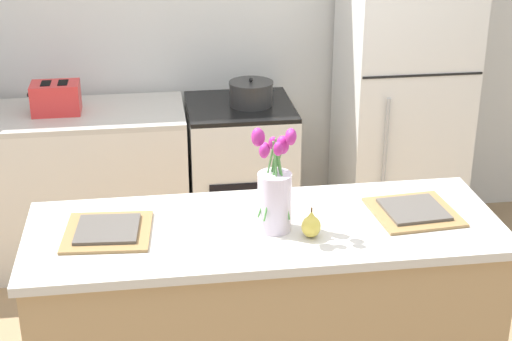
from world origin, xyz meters
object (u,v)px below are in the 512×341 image
at_px(plate_setting_left, 108,231).
at_px(pear_figurine, 311,225).
at_px(stove_range, 241,178).
at_px(flower_vase, 274,190).
at_px(toaster, 56,98).
at_px(refrigerator, 401,96).
at_px(cooking_pot, 251,93).
at_px(plate_setting_right, 414,211).

bearing_deg(plate_setting_left, pear_figurine, -10.03).
bearing_deg(stove_range, pear_figurine, -88.26).
xyz_separation_m(flower_vase, toaster, (-0.94, 1.63, -0.12)).
relative_size(refrigerator, cooking_pot, 7.28).
relative_size(pear_figurine, cooking_pot, 0.47).
bearing_deg(pear_figurine, toaster, 121.95).
distance_m(stove_range, plate_setting_left, 1.80).
xyz_separation_m(stove_range, plate_setting_left, (-0.69, -1.58, 0.51)).
xyz_separation_m(flower_vase, plate_setting_right, (0.56, 0.05, -0.15)).
xyz_separation_m(toaster, cooking_pot, (1.08, -0.01, -0.02)).
bearing_deg(plate_setting_right, stove_range, 107.16).
distance_m(refrigerator, toaster, 1.97).
bearing_deg(flower_vase, plate_setting_right, 5.49).
xyz_separation_m(plate_setting_left, cooking_pot, (0.75, 1.56, 0.01)).
distance_m(flower_vase, plate_setting_right, 0.58).
height_order(stove_range, pear_figurine, pear_figurine).
xyz_separation_m(stove_range, flower_vase, (-0.07, -1.63, 0.66)).
bearing_deg(flower_vase, refrigerator, 57.96).
bearing_deg(refrigerator, plate_setting_right, -106.30).
bearing_deg(pear_figurine, plate_setting_right, 16.72).
distance_m(plate_setting_left, plate_setting_right, 1.18).
bearing_deg(pear_figurine, stove_range, 91.74).
relative_size(flower_vase, toaster, 1.50).
relative_size(plate_setting_left, cooking_pot, 1.35).
distance_m(flower_vase, plate_setting_left, 0.63).
relative_size(refrigerator, toaster, 6.53).
bearing_deg(stove_range, plate_setting_right, -72.84).
bearing_deg(plate_setting_left, stove_range, 66.48).
bearing_deg(plate_setting_left, cooking_pot, 64.40).
relative_size(stove_range, plate_setting_left, 2.68).
bearing_deg(stove_range, cooking_pot, -13.82).
bearing_deg(cooking_pot, stove_range, 166.18).
bearing_deg(flower_vase, pear_figurine, -31.57).
relative_size(stove_range, pear_figurine, 7.74).
distance_m(pear_figurine, plate_setting_right, 0.46).
xyz_separation_m(refrigerator, pear_figurine, (-0.90, -1.71, 0.09)).
bearing_deg(stove_range, flower_vase, -92.56).
distance_m(plate_setting_left, cooking_pot, 1.74).
distance_m(pear_figurine, cooking_pot, 1.70).
xyz_separation_m(plate_setting_left, plate_setting_right, (1.18, 0.00, 0.00)).
relative_size(refrigerator, plate_setting_left, 5.38).
distance_m(stove_range, cooking_pot, 0.53).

